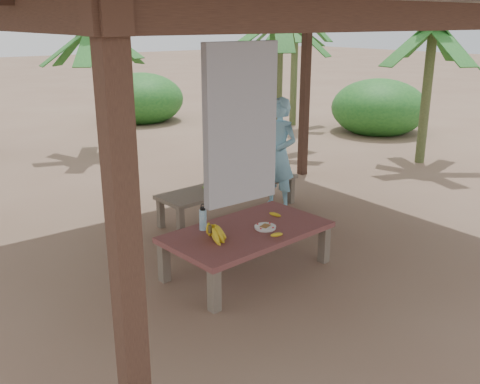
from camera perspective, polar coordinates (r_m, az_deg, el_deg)
ground at (r=6.47m, az=2.59°, el=-6.59°), size 80.00×80.00×0.00m
pavilion at (r=5.88m, az=2.98°, el=18.82°), size 6.60×5.60×2.95m
work_table at (r=5.87m, az=0.78°, el=-4.60°), size 1.88×1.15×0.50m
bench at (r=7.61m, az=-1.08°, el=0.40°), size 2.24×0.76×0.45m
ripe_banana_bunch at (r=5.52m, az=-3.20°, el=-4.36°), size 0.34×0.31×0.19m
plate at (r=5.86m, az=2.71°, el=-3.78°), size 0.24×0.24×0.04m
loose_banana_front at (r=5.66m, az=3.93°, el=-4.56°), size 0.18×0.06×0.04m
loose_banana_side at (r=6.23m, az=3.76°, el=-2.41°), size 0.12×0.14×0.04m
water_flask at (r=5.81m, az=-3.97°, el=-2.88°), size 0.08×0.08×0.30m
green_banana_stalk at (r=7.37m, az=-2.90°, el=1.40°), size 0.27×0.27×0.29m
cooking_pot at (r=7.80m, az=0.55°, el=1.95°), size 0.21×0.21×0.18m
skewer_rack at (r=7.80m, az=1.54°, el=2.16°), size 0.19×0.09×0.24m
woman at (r=7.77m, az=4.12°, el=4.00°), size 0.49×0.66×1.65m
banana_plant_ne at (r=11.33m, az=4.22°, el=17.17°), size 1.80×1.80×3.04m
banana_plant_n at (r=11.55m, az=-15.11°, el=15.57°), size 1.80×1.80×2.82m
banana_plant_e at (r=10.86m, az=19.83°, el=15.15°), size 1.80×1.80×2.84m
banana_plant_far at (r=14.30m, az=5.95°, el=17.80°), size 1.80×1.80×3.18m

